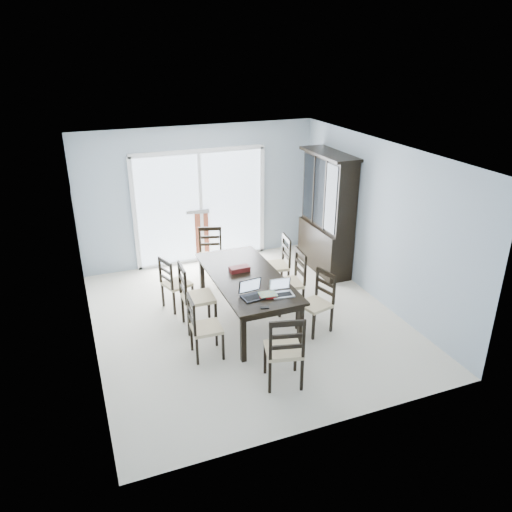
# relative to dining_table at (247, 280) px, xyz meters

# --- Properties ---
(floor) EXTENTS (5.00, 5.00, 0.00)m
(floor) POSITION_rel_dining_table_xyz_m (0.00, 0.00, -0.67)
(floor) COLOR beige
(floor) RESTS_ON ground
(ceiling) EXTENTS (5.00, 5.00, 0.00)m
(ceiling) POSITION_rel_dining_table_xyz_m (0.00, 0.00, 1.93)
(ceiling) COLOR white
(ceiling) RESTS_ON back_wall
(back_wall) EXTENTS (4.50, 0.02, 2.60)m
(back_wall) POSITION_rel_dining_table_xyz_m (0.00, 2.50, 0.63)
(back_wall) COLOR #96A5B3
(back_wall) RESTS_ON floor
(wall_left) EXTENTS (0.02, 5.00, 2.60)m
(wall_left) POSITION_rel_dining_table_xyz_m (-2.25, 0.00, 0.63)
(wall_left) COLOR #96A5B3
(wall_left) RESTS_ON floor
(wall_right) EXTENTS (0.02, 5.00, 2.60)m
(wall_right) POSITION_rel_dining_table_xyz_m (2.25, 0.00, 0.63)
(wall_right) COLOR #96A5B3
(wall_right) RESTS_ON floor
(balcony) EXTENTS (4.50, 2.00, 0.10)m
(balcony) POSITION_rel_dining_table_xyz_m (0.00, 3.50, -0.72)
(balcony) COLOR gray
(balcony) RESTS_ON ground
(railing) EXTENTS (4.50, 0.06, 1.10)m
(railing) POSITION_rel_dining_table_xyz_m (0.00, 4.50, -0.12)
(railing) COLOR #99999E
(railing) RESTS_ON balcony
(dining_table) EXTENTS (1.00, 2.20, 0.75)m
(dining_table) POSITION_rel_dining_table_xyz_m (0.00, 0.00, 0.00)
(dining_table) COLOR black
(dining_table) RESTS_ON floor
(china_hutch) EXTENTS (0.50, 1.38, 2.20)m
(china_hutch) POSITION_rel_dining_table_xyz_m (2.02, 1.25, 0.40)
(china_hutch) COLOR black
(china_hutch) RESTS_ON floor
(sliding_door) EXTENTS (2.52, 0.05, 2.18)m
(sliding_door) POSITION_rel_dining_table_xyz_m (0.00, 2.48, 0.41)
(sliding_door) COLOR silver
(sliding_door) RESTS_ON floor
(chair_left_near) EXTENTS (0.42, 0.41, 1.04)m
(chair_left_near) POSITION_rel_dining_table_xyz_m (-0.92, -0.68, -0.12)
(chair_left_near) COLOR black
(chair_left_near) RESTS_ON floor
(chair_left_mid) EXTENTS (0.47, 0.46, 1.19)m
(chair_left_mid) POSITION_rel_dining_table_xyz_m (-0.84, 0.08, -0.04)
(chair_left_mid) COLOR black
(chair_left_mid) RESTS_ON floor
(chair_left_far) EXTENTS (0.50, 0.49, 1.02)m
(chair_left_far) POSITION_rel_dining_table_xyz_m (-0.98, 0.75, -0.13)
(chair_left_far) COLOR black
(chair_left_far) RESTS_ON floor
(chair_right_near) EXTENTS (0.50, 0.49, 1.06)m
(chair_right_near) POSITION_rel_dining_table_xyz_m (0.91, -0.62, -0.11)
(chair_right_near) COLOR black
(chair_right_near) RESTS_ON floor
(chair_right_mid) EXTENTS (0.47, 0.46, 1.14)m
(chair_right_mid) POSITION_rel_dining_table_xyz_m (0.81, 0.06, -0.07)
(chair_right_mid) COLOR black
(chair_right_mid) RESTS_ON floor
(chair_right_far) EXTENTS (0.48, 0.47, 1.12)m
(chair_right_far) POSITION_rel_dining_table_xyz_m (0.88, 0.75, -0.08)
(chair_right_far) COLOR black
(chair_right_far) RESTS_ON floor
(chair_end_near) EXTENTS (0.53, 0.54, 1.16)m
(chair_end_near) POSITION_rel_dining_table_xyz_m (-0.13, -1.69, -0.06)
(chair_end_near) COLOR black
(chair_end_near) RESTS_ON floor
(chair_end_far) EXTENTS (0.51, 0.52, 1.08)m
(chair_end_far) POSITION_rel_dining_table_xyz_m (-0.08, 1.64, -0.10)
(chair_end_far) COLOR black
(chair_end_far) RESTS_ON floor
(laptop_dark) EXTENTS (0.36, 0.27, 0.23)m
(laptop_dark) POSITION_rel_dining_table_xyz_m (-0.14, -0.68, 0.13)
(laptop_dark) COLOR black
(laptop_dark) RESTS_ON dining_table
(laptop_silver) EXTENTS (0.32, 0.24, 0.21)m
(laptop_silver) POSITION_rel_dining_table_xyz_m (0.25, -0.75, 0.13)
(laptop_silver) COLOR #BCBCBF
(laptop_silver) RESTS_ON dining_table
(book_stack) EXTENTS (0.26, 0.21, 0.04)m
(book_stack) POSITION_rel_dining_table_xyz_m (0.04, -0.71, 0.10)
(book_stack) COLOR maroon
(book_stack) RESTS_ON dining_table
(cell_phone) EXTENTS (0.12, 0.08, 0.01)m
(cell_phone) POSITION_rel_dining_table_xyz_m (-0.12, -1.00, 0.08)
(cell_phone) COLOR black
(cell_phone) RESTS_ON dining_table
(game_box) EXTENTS (0.31, 0.16, 0.08)m
(game_box) POSITION_rel_dining_table_xyz_m (-0.04, 0.19, 0.11)
(game_box) COLOR #4A0E11
(game_box) RESTS_ON dining_table
(hot_tub) EXTENTS (2.28, 2.10, 1.04)m
(hot_tub) POSITION_rel_dining_table_xyz_m (-0.68, 3.44, -0.15)
(hot_tub) COLOR maroon
(hot_tub) RESTS_ON balcony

